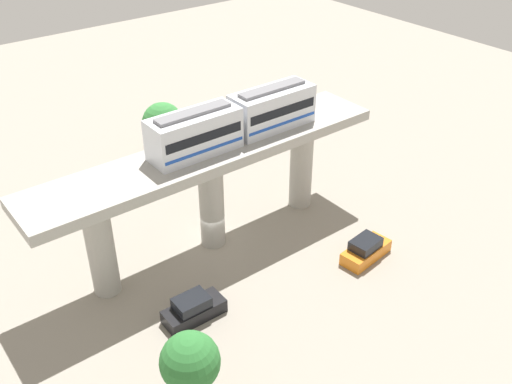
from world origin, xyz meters
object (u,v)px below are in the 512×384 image
tree_mid_lot (190,362)px  train (235,120)px  tree_near_viaduct (163,123)px  parked_car_orange (366,250)px  parked_car_black (194,309)px

tree_mid_lot → train: bearing=-44.6°
tree_near_viaduct → parked_car_orange: bearing=-170.0°
parked_car_black → tree_near_viaduct: (20.29, -9.77, 3.14)m
tree_near_viaduct → tree_mid_lot: tree_near_viaduct is taller
train → tree_mid_lot: train is taller
tree_near_viaduct → tree_mid_lot: bearing=152.6°
train → tree_near_viaduct: bearing=-6.7°
parked_car_black → tree_mid_lot: size_ratio=0.77×
parked_car_black → parked_car_orange: 14.05m
train → tree_near_viaduct: 15.52m
train → parked_car_black: (-6.10, 8.09, -9.20)m
train → parked_car_orange: (-8.75, -5.70, -9.20)m
parked_car_black → tree_mid_lot: tree_mid_lot is taller
parked_car_black → tree_near_viaduct: tree_near_viaduct is taller
train → parked_car_black: 13.69m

